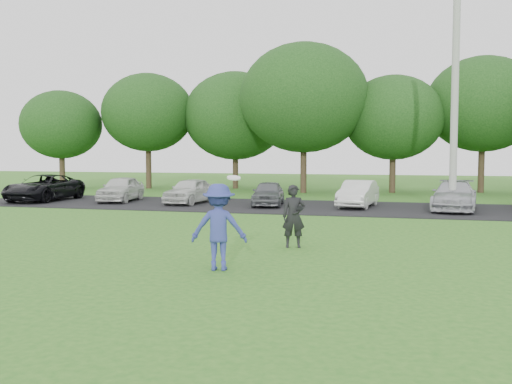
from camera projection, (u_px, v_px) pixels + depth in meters
The scene contains 7 objects.
ground at pixel (213, 265), 11.87m from camera, with size 100.00×100.00×0.00m, color #2B6C1E.
parking_lot at pixel (313, 207), 24.40m from camera, with size 32.00×6.50×0.03m, color black.
utility_pole at pixel (455, 90), 22.04m from camera, with size 0.28×0.28×9.53m, color #A7A8A3.
frisbee_player at pixel (219, 227), 11.38m from camera, with size 1.23×0.87×1.92m.
camera_bystander at pixel (294, 216), 14.07m from camera, with size 0.65×0.51×1.56m.
parked_cars at pixel (301, 192), 24.58m from camera, with size 28.02×5.27×1.25m.
tree_row at pixel (367, 108), 33.07m from camera, with size 42.39×9.85×8.64m.
Camera 1 is at (3.92, -11.10, 2.36)m, focal length 40.00 mm.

